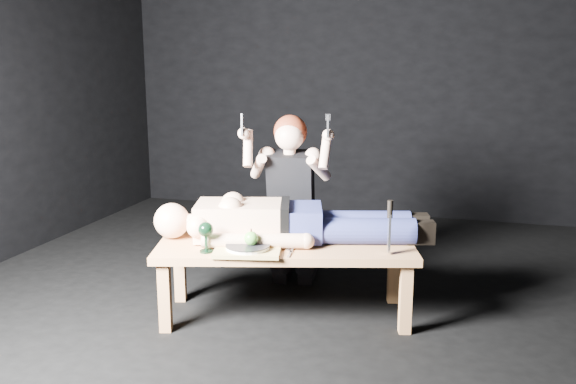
% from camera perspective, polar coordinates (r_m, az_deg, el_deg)
% --- Properties ---
extents(ground, '(5.00, 5.00, 0.00)m').
position_cam_1_polar(ground, '(3.86, 2.53, -10.75)').
color(ground, black).
rests_on(ground, ground).
extents(back_wall, '(5.00, 0.00, 5.00)m').
position_cam_1_polar(back_wall, '(6.01, 8.51, 12.04)').
color(back_wall, black).
rests_on(back_wall, ground).
extents(table, '(1.59, 0.94, 0.45)m').
position_cam_1_polar(table, '(3.68, -0.22, -8.18)').
color(table, '#AD6F43').
rests_on(table, ground).
extents(lying_man, '(1.62, 0.86, 0.27)m').
position_cam_1_polar(lying_man, '(3.66, 0.54, -2.35)').
color(lying_man, '#D6A889').
rests_on(lying_man, table).
extents(kneeling_woman, '(0.72, 0.79, 1.20)m').
position_cam_1_polar(kneeling_woman, '(4.07, 0.41, -0.65)').
color(kneeling_woman, black).
rests_on(kneeling_woman, ground).
extents(serving_tray, '(0.42, 0.34, 0.02)m').
position_cam_1_polar(serving_tray, '(3.45, -3.77, -5.44)').
color(serving_tray, tan).
rests_on(serving_tray, table).
extents(plate, '(0.29, 0.29, 0.02)m').
position_cam_1_polar(plate, '(3.44, -3.78, -5.12)').
color(plate, white).
rests_on(plate, serving_tray).
extents(apple, '(0.08, 0.08, 0.08)m').
position_cam_1_polar(apple, '(3.43, -3.44, -4.32)').
color(apple, '#3F922D').
rests_on(apple, plate).
extents(goblet, '(0.10, 0.10, 0.17)m').
position_cam_1_polar(goblet, '(3.45, -7.64, -4.18)').
color(goblet, black).
rests_on(goblet, table).
extents(fork_flat, '(0.08, 0.15, 0.01)m').
position_cam_1_polar(fork_flat, '(3.47, -6.80, -5.55)').
color(fork_flat, '#B2B2B7').
rests_on(fork_flat, table).
extents(knife_flat, '(0.03, 0.16, 0.01)m').
position_cam_1_polar(knife_flat, '(3.43, 0.22, -5.69)').
color(knife_flat, '#B2B2B7').
rests_on(knife_flat, table).
extents(spoon_flat, '(0.12, 0.13, 0.01)m').
position_cam_1_polar(spoon_flat, '(3.50, -0.19, -5.31)').
color(spoon_flat, '#B2B2B7').
rests_on(spoon_flat, table).
extents(carving_knife, '(0.05, 0.05, 0.31)m').
position_cam_1_polar(carving_knife, '(3.42, 9.41, -3.28)').
color(carving_knife, '#B2B2B7').
rests_on(carving_knife, table).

